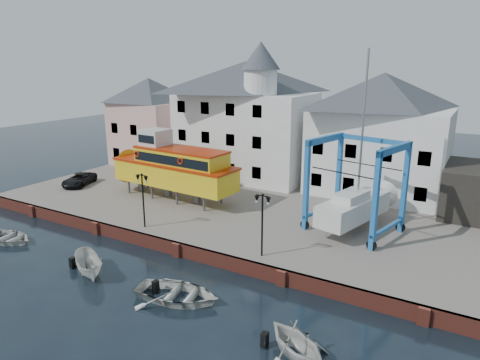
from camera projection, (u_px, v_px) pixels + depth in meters
The scene contains 15 objects.
ground at pixel (177, 256), 29.82m from camera, with size 140.00×140.00×0.00m, color black.
hardstanding at pixel (253, 206), 38.85m from camera, with size 44.00×22.00×1.00m, color slate.
quay_wall at pixel (178, 249), 29.77m from camera, with size 44.00×0.47×1.00m.
building_pink at pixel (150, 121), 51.91m from camera, with size 8.00×7.00×10.30m.
building_white_main at pixel (246, 118), 45.56m from camera, with size 14.00×8.30×14.00m.
building_white_right at pixel (380, 135), 39.54m from camera, with size 12.00×8.00×11.20m.
lamp_post_left at pixel (142, 187), 31.65m from camera, with size 1.12×0.32×4.20m.
lamp_post_right at pixel (262, 209), 26.80m from camera, with size 1.12×0.32×4.20m.
tour_boat at pixel (167, 166), 38.98m from camera, with size 14.39×4.27×6.19m.
travel_lift at pixel (359, 200), 31.78m from camera, with size 7.02×8.89×13.01m.
van at pixel (79, 179), 43.40m from camera, with size 1.99×4.31×1.20m, color black.
motorboat_a at pixel (90, 274), 27.31m from camera, with size 1.45×3.86×1.49m, color silver.
motorboat_b at pixel (177, 300), 24.35m from camera, with size 3.59×5.03×1.04m, color silver.
motorboat_c at pixel (296, 358), 19.56m from camera, with size 3.12×3.62×1.91m, color silver.
motorboat_d at pixel (8, 241), 32.30m from camera, with size 3.08×4.31×0.89m, color silver.
Camera 1 is at (17.53, -21.43, 13.05)m, focal length 32.00 mm.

